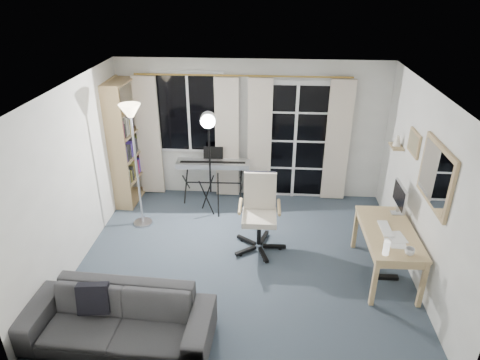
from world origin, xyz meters
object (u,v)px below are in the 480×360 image
Objects in this scene: monitor at (400,197)px; mug at (410,251)px; desk at (389,236)px; sofa at (116,312)px; keyboard_piano at (213,165)px; bookshelf at (124,145)px; torchiere_lamp at (132,130)px; office_chair at (260,205)px; studio_light at (209,133)px.

monitor is 0.98m from mug.
monitor reaches higher than desk.
monitor is 4.39× the size of mug.
mug and sofa have the same top height.
keyboard_piano is 11.18× the size of mug.
bookshelf is 4.75m from mug.
bookshelf is 1.08× the size of torchiere_lamp.
keyboard_piano is 3.07m from monitor.
desk is (1.67, -0.59, -0.06)m from office_chair.
sofa is at bearing -164.96° from mug.
torchiere_lamp is 2.69m from sofa.
sofa is at bearing -71.85° from bookshelf.
office_chair is at bearing -58.77° from keyboard_piano.
monitor is at bearing -24.42° from studio_light.
torchiere_lamp is (0.46, -0.86, 0.58)m from bookshelf.
office_chair is 1.77m from desk.
keyboard_piano is 1.12× the size of office_chair.
torchiere_lamp is 1.77× the size of office_chair.
studio_light is at bearing 135.59° from office_chair.
monitor is 0.24× the size of sofa.
desk is at bearing -114.54° from monitor.
torchiere_lamp is 3.84m from monitor.
office_chair is 1.90m from monitor.
keyboard_piano is (1.50, 0.00, -0.32)m from bookshelf.
monitor is at bearing -29.51° from keyboard_piano.
torchiere_lamp is 4.04m from mug.
keyboard_piano is 0.92m from studio_light.
mug is at bearing -22.50° from torchiere_lamp.
mug is (2.59, -1.86, -0.71)m from studio_light.
torchiere_lamp reaches higher than monitor.
torchiere_lamp is 4.01× the size of monitor.
office_chair is 2.45m from sofa.
bookshelf is 4.44m from monitor.
torchiere_lamp is at bearing -141.68° from keyboard_piano.
mug reaches higher than desk.
studio_light is at bearing 144.25° from mug.
sofa is (-0.64, -2.73, -1.05)m from studio_light.
studio_light is (1.52, -0.51, 0.44)m from bookshelf.
office_chair is 0.87× the size of desk.
bookshelf is at bearing 149.98° from mug.
monitor is 3.83m from sofa.
keyboard_piano is 3.32m from sofa.
mug is at bearing -44.03° from keyboard_piano.
torchiere_lamp is 1.62m from keyboard_piano.
bookshelf reaches higher than office_chair.
torchiere_lamp is 3.82m from desk.
monitor is (0.20, 0.45, 0.34)m from desk.
keyboard_piano is at bearing 122.14° from office_chair.
desk is 0.62× the size of sofa.
studio_light is at bearing 79.58° from sofa.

